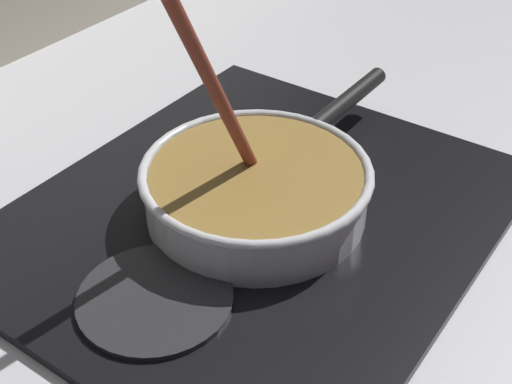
# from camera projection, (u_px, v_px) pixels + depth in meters

# --- Properties ---
(hob_plate) EXTENTS (0.56, 0.48, 0.01)m
(hob_plate) POSITION_uv_depth(u_px,v_px,m) (256.00, 216.00, 0.79)
(hob_plate) COLOR black
(hob_plate) RESTS_ON ground
(burner_ring) EXTENTS (0.20, 0.20, 0.01)m
(burner_ring) POSITION_uv_depth(u_px,v_px,m) (256.00, 209.00, 0.79)
(burner_ring) COLOR #592D0C
(burner_ring) RESTS_ON hob_plate
(spare_burner) EXTENTS (0.15, 0.15, 0.01)m
(spare_burner) POSITION_uv_depth(u_px,v_px,m) (155.00, 298.00, 0.68)
(spare_burner) COLOR #262628
(spare_burner) RESTS_ON hob_plate
(cooking_pan) EXTENTS (0.41, 0.25, 0.29)m
(cooking_pan) POSITION_uv_depth(u_px,v_px,m) (257.00, 187.00, 0.77)
(cooking_pan) COLOR silver
(cooking_pan) RESTS_ON hob_plate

